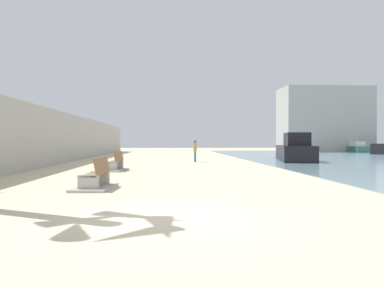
{
  "coord_description": "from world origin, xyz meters",
  "views": [
    {
      "loc": [
        -0.02,
        -7.68,
        1.5
      ],
      "look_at": [
        1.45,
        17.22,
        1.31
      ],
      "focal_mm": 36.63,
      "sensor_mm": 36.0,
      "label": 1
    }
  ],
  "objects_px": {
    "person_walking": "(195,149)",
    "boat_distant": "(295,150)",
    "boat_far_right": "(354,148)",
    "bench_far": "(115,166)",
    "bench_near": "(95,181)"
  },
  "relations": [
    {
      "from": "boat_distant",
      "to": "person_walking",
      "type": "bearing_deg",
      "value": -175.56
    },
    {
      "from": "person_walking",
      "to": "boat_distant",
      "type": "distance_m",
      "value": 7.51
    },
    {
      "from": "bench_near",
      "to": "boat_far_right",
      "type": "relative_size",
      "value": 0.28
    },
    {
      "from": "bench_far",
      "to": "boat_far_right",
      "type": "height_order",
      "value": "boat_far_right"
    },
    {
      "from": "boat_distant",
      "to": "boat_far_right",
      "type": "xyz_separation_m",
      "value": [
        15.12,
        21.83,
        -0.2
      ]
    },
    {
      "from": "bench_far",
      "to": "person_walking",
      "type": "relative_size",
      "value": 1.4
    },
    {
      "from": "person_walking",
      "to": "boat_far_right",
      "type": "distance_m",
      "value": 31.83
    },
    {
      "from": "bench_near",
      "to": "bench_far",
      "type": "distance_m",
      "value": 7.53
    },
    {
      "from": "person_walking",
      "to": "boat_far_right",
      "type": "bearing_deg",
      "value": 44.76
    },
    {
      "from": "person_walking",
      "to": "boat_distant",
      "type": "height_order",
      "value": "boat_distant"
    },
    {
      "from": "bench_far",
      "to": "bench_near",
      "type": "bearing_deg",
      "value": -86.67
    },
    {
      "from": "person_walking",
      "to": "boat_far_right",
      "type": "relative_size",
      "value": 0.21
    },
    {
      "from": "boat_distant",
      "to": "boat_far_right",
      "type": "distance_m",
      "value": 26.55
    },
    {
      "from": "bench_near",
      "to": "person_walking",
      "type": "bearing_deg",
      "value": 74.89
    },
    {
      "from": "boat_far_right",
      "to": "person_walking",
      "type": "bearing_deg",
      "value": -135.24
    }
  ]
}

